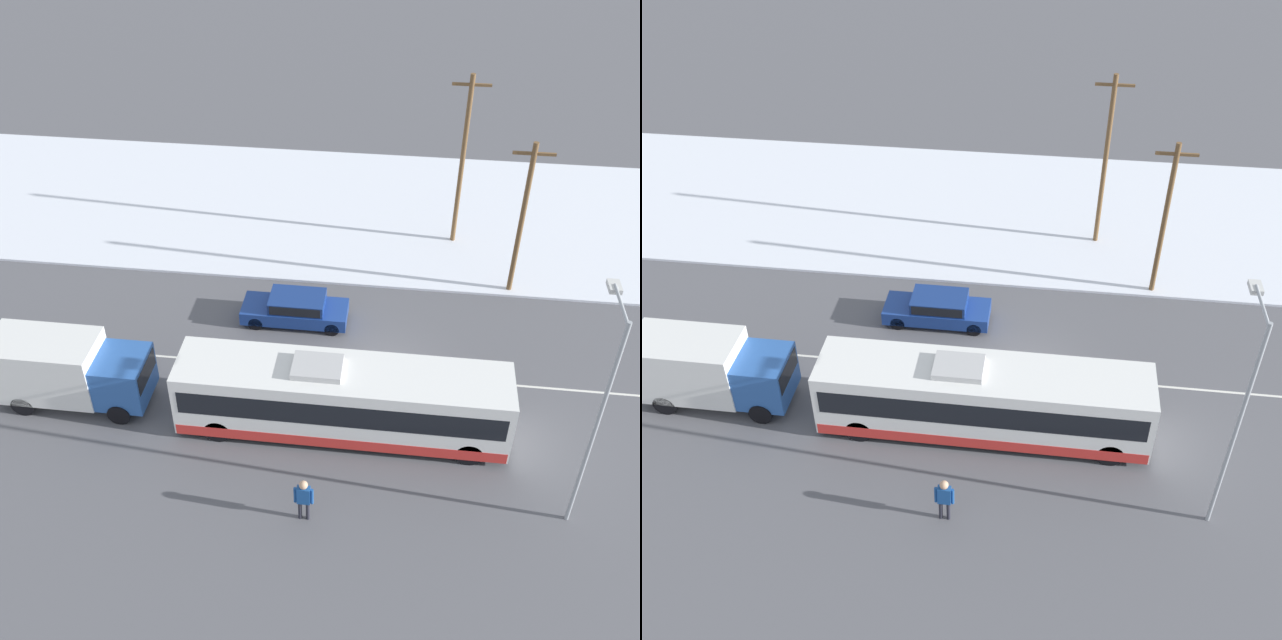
{
  "view_description": "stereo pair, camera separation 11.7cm",
  "coord_description": "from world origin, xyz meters",
  "views": [
    {
      "loc": [
        0.27,
        -23.1,
        20.8
      ],
      "look_at": [
        -2.79,
        1.54,
        1.4
      ],
      "focal_mm": 42.0,
      "sensor_mm": 36.0,
      "label": 1
    },
    {
      "loc": [
        0.38,
        -23.08,
        20.8
      ],
      "look_at": [
        -2.79,
        1.54,
        1.4
      ],
      "focal_mm": 42.0,
      "sensor_mm": 36.0,
      "label": 2
    }
  ],
  "objects": [
    {
      "name": "utility_pole_roadside",
      "position": [
        5.61,
        6.67,
        3.96
      ],
      "size": [
        1.8,
        0.24,
        7.56
      ],
      "color": "brown",
      "rests_on": "ground_plane"
    },
    {
      "name": "lane_marking_center",
      "position": [
        0.0,
        0.0,
        0.0
      ],
      "size": [
        60.0,
        0.12,
        0.0
      ],
      "color": "silver",
      "rests_on": "ground_plane"
    },
    {
      "name": "box_truck",
      "position": [
        -12.04,
        -2.95,
        1.6
      ],
      "size": [
        6.04,
        2.3,
        2.91
      ],
      "color": "silver",
      "rests_on": "ground_plane"
    },
    {
      "name": "pedestrian_at_stop",
      "position": [
        -2.21,
        -7.52,
        1.13
      ],
      "size": [
        0.67,
        0.3,
        1.85
      ],
      "color": "#23232D",
      "rests_on": "ground_plane"
    },
    {
      "name": "ground_plane",
      "position": [
        0.0,
        0.0,
        0.0
      ],
      "size": [
        120.0,
        120.0,
        0.0
      ],
      "primitive_type": "plane",
      "color": "#56565B"
    },
    {
      "name": "sedan_car",
      "position": [
        -4.06,
        3.13,
        0.76
      ],
      "size": [
        4.69,
        1.8,
        1.37
      ],
      "rotation": [
        0.0,
        0.0,
        3.14
      ],
      "color": "navy",
      "rests_on": "ground_plane"
    },
    {
      "name": "snow_lot",
      "position": [
        0.0,
        13.27,
        0.06
      ],
      "size": [
        80.0,
        14.24,
        0.12
      ],
      "color": "silver",
      "rests_on": "ground_plane"
    },
    {
      "name": "utility_pole_snowlot",
      "position": [
        3.02,
        10.79,
        4.61
      ],
      "size": [
        1.8,
        0.24,
        8.85
      ],
      "color": "brown",
      "rests_on": "ground_plane"
    },
    {
      "name": "streetlamp",
      "position": [
        6.58,
        -6.06,
        5.19
      ],
      "size": [
        0.36,
        2.33,
        8.42
      ],
      "color": "#9EA3A8",
      "rests_on": "ground_plane"
    },
    {
      "name": "city_bus",
      "position": [
        -1.38,
        -3.24,
        1.53
      ],
      "size": [
        12.22,
        2.57,
        3.14
      ],
      "color": "white",
      "rests_on": "ground_plane"
    }
  ]
}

